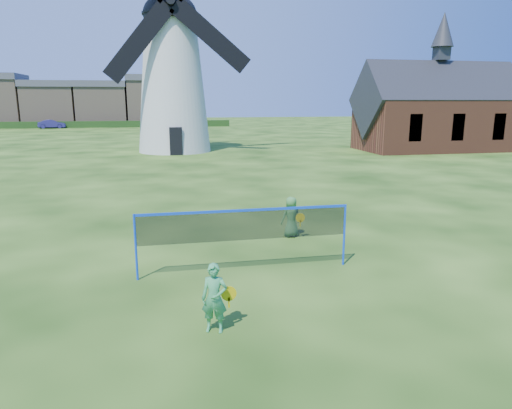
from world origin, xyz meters
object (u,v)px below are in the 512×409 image
object	(u,v)px
badminton_net	(245,226)
car_right	(52,124)
player_boy	(291,217)
windmill	(172,75)
player_girl	(215,298)
chapel	(437,113)

from	to	relation	value
badminton_net	car_right	bearing A→B (deg)	105.44
car_right	player_boy	bearing A→B (deg)	-169.65
windmill	player_boy	xyz separation A→B (m)	(2.65, -25.37, -5.45)
player_boy	player_girl	bearing A→B (deg)	51.32
windmill	chapel	distance (m)	21.83
badminton_net	windmill	bearing A→B (deg)	91.55
chapel	car_right	bearing A→B (deg)	133.68
windmill	badminton_net	distance (m)	28.46
player_boy	car_right	distance (m)	65.81
player_boy	car_right	xyz separation A→B (m)	(-19.95, 62.72, 0.03)
badminton_net	player_girl	world-z (taller)	badminton_net
player_girl	car_right	size ratio (longest dim) A/B	0.32
player_girl	player_boy	size ratio (longest dim) A/B	1.03
badminton_net	player_boy	xyz separation A→B (m)	(1.89, 2.65, -0.53)
windmill	player_girl	distance (m)	31.27
player_boy	chapel	bearing A→B (deg)	-140.46
windmill	badminton_net	xyz separation A→B (m)	(0.76, -28.02, -4.92)
badminton_net	player_girl	xyz separation A→B (m)	(-1.03, -2.77, -0.51)
car_right	player_girl	bearing A→B (deg)	-173.27
badminton_net	player_girl	bearing A→B (deg)	-110.45
badminton_net	player_boy	size ratio (longest dim) A/B	4.12
windmill	player_boy	distance (m)	26.09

